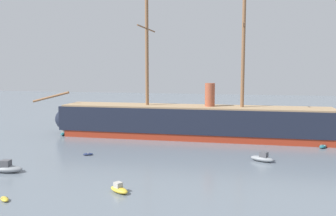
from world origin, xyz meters
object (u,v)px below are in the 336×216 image
at_px(dinghy_foreground_left, 5,199).
at_px(dinghy_alongside_bow, 88,154).
at_px(dinghy_far_right, 323,146).
at_px(motorboat_mid_left, 8,168).
at_px(tall_ship, 193,121).
at_px(motorboat_alongside_stern, 262,158).
at_px(sailboat_distant_centre, 186,129).
at_px(motorboat_near_centre, 119,189).
at_px(motorboat_far_left, 65,133).

bearing_deg(dinghy_foreground_left, dinghy_alongside_bow, 89.92).
bearing_deg(dinghy_foreground_left, dinghy_far_right, 42.06).
relative_size(dinghy_foreground_left, motorboat_mid_left, 0.41).
height_order(tall_ship, motorboat_alongside_stern, tall_ship).
bearing_deg(tall_ship, motorboat_mid_left, -125.55).
bearing_deg(tall_ship, dinghy_foreground_left, -110.56).
bearing_deg(motorboat_alongside_stern, dinghy_far_right, 47.61).
relative_size(tall_ship, motorboat_alongside_stern, 16.89).
bearing_deg(dinghy_foreground_left, sailboat_distant_centre, 75.66).
bearing_deg(sailboat_distant_centre, motorboat_near_centre, -91.08).
height_order(motorboat_alongside_stern, dinghy_far_right, motorboat_alongside_stern).
distance_m(motorboat_near_centre, motorboat_far_left, 44.63).
distance_m(dinghy_foreground_left, dinghy_alongside_bow, 23.67).
relative_size(motorboat_near_centre, motorboat_alongside_stern, 0.76).
relative_size(motorboat_alongside_stern, sailboat_distant_centre, 0.86).
xyz_separation_m(dinghy_far_right, sailboat_distant_centre, (-30.46, 13.43, 0.12)).
distance_m(motorboat_near_centre, dinghy_far_right, 46.20).
relative_size(tall_ship, sailboat_distant_centre, 14.50).
bearing_deg(motorboat_far_left, sailboat_distant_centre, 22.98).
xyz_separation_m(dinghy_foreground_left, dinghy_alongside_bow, (0.03, 23.67, -0.00)).
bearing_deg(motorboat_far_left, dinghy_foreground_left, -70.95).
xyz_separation_m(dinghy_alongside_bow, sailboat_distant_centre, (13.56, 29.51, 0.22)).
xyz_separation_m(motorboat_alongside_stern, motorboat_far_left, (-45.89, 15.24, -0.09)).
bearing_deg(motorboat_near_centre, sailboat_distant_centre, 88.92).
height_order(tall_ship, motorboat_mid_left, tall_ship).
height_order(motorboat_mid_left, motorboat_far_left, motorboat_mid_left).
xyz_separation_m(motorboat_mid_left, dinghy_far_right, (51.50, 29.02, -0.37)).
distance_m(dinghy_alongside_bow, sailboat_distant_centre, 32.48).
bearing_deg(dinghy_far_right, motorboat_far_left, 178.42).
bearing_deg(dinghy_far_right, motorboat_alongside_stern, -132.39).
distance_m(tall_ship, motorboat_far_left, 31.32).
distance_m(motorboat_near_centre, dinghy_alongside_bow, 21.90).
xyz_separation_m(motorboat_near_centre, dinghy_far_right, (31.35, 33.94, -0.16)).
height_order(motorboat_near_centre, dinghy_far_right, motorboat_near_centre).
relative_size(tall_ship, dinghy_far_right, 26.22).
bearing_deg(dinghy_alongside_bow, tall_ship, 51.35).
distance_m(motorboat_near_centre, sailboat_distant_centre, 47.37).
bearing_deg(motorboat_alongside_stern, motorboat_far_left, 161.62).
relative_size(motorboat_near_centre, motorboat_far_left, 0.95).
height_order(motorboat_near_centre, motorboat_alongside_stern, motorboat_alongside_stern).
relative_size(motorboat_near_centre, motorboat_mid_left, 0.70).
distance_m(dinghy_alongside_bow, dinghy_far_right, 46.87).
xyz_separation_m(dinghy_foreground_left, motorboat_far_left, (-14.28, 41.36, 0.29)).
relative_size(tall_ship, dinghy_foreground_left, 37.93).
distance_m(motorboat_mid_left, dinghy_alongside_bow, 14.96).
distance_m(motorboat_alongside_stern, sailboat_distant_centre, 32.51).
bearing_deg(dinghy_far_right, tall_ship, 170.13).
distance_m(tall_ship, sailboat_distant_centre, 9.83).
bearing_deg(dinghy_foreground_left, motorboat_near_centre, 24.59).
bearing_deg(motorboat_alongside_stern, motorboat_near_centre, -132.96).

